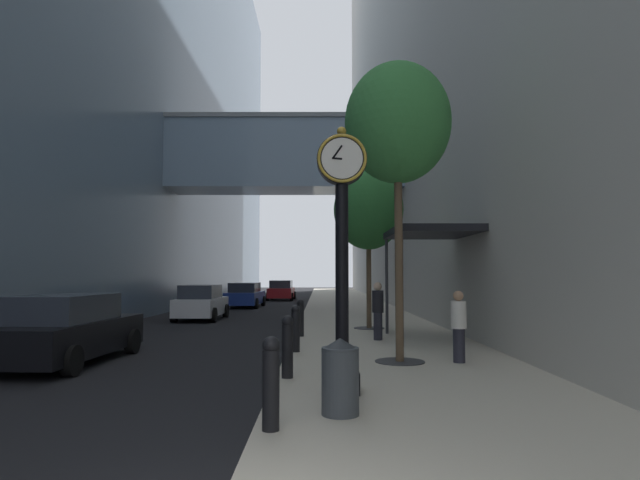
{
  "coord_description": "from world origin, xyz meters",
  "views": [
    {
      "loc": [
        0.84,
        -3.69,
        2.07
      ],
      "look_at": [
        0.8,
        14.68,
        3.26
      ],
      "focal_mm": 30.04,
      "sensor_mm": 36.0,
      "label": 1
    }
  ],
  "objects_px": {
    "bollard_fourth": "(302,317)",
    "car_red_mid": "(282,290)",
    "street_tree_mid_near": "(370,210)",
    "pedestrian_walking": "(460,325)",
    "bollard_nearest": "(272,381)",
    "bollard_second": "(289,345)",
    "street_tree_near": "(399,124)",
    "pedestrian_by_clock": "(379,309)",
    "car_white_trailing": "(202,303)",
    "bollard_third": "(297,327)",
    "trash_bin": "(341,375)",
    "street_clock": "(343,245)",
    "car_black_near": "(67,330)",
    "car_blue_far": "(246,295)"
  },
  "relations": [
    {
      "from": "street_tree_near",
      "to": "pedestrian_by_clock",
      "type": "distance_m",
      "value": 5.95
    },
    {
      "from": "street_tree_mid_near",
      "to": "pedestrian_walking",
      "type": "bearing_deg",
      "value": -80.14
    },
    {
      "from": "bollard_nearest",
      "to": "street_tree_mid_near",
      "type": "bearing_deg",
      "value": 79.3
    },
    {
      "from": "car_red_mid",
      "to": "car_black_near",
      "type": "bearing_deg",
      "value": -95.15
    },
    {
      "from": "street_tree_mid_near",
      "to": "car_black_near",
      "type": "distance_m",
      "value": 10.9
    },
    {
      "from": "bollard_third",
      "to": "pedestrian_by_clock",
      "type": "relative_size",
      "value": 0.68
    },
    {
      "from": "bollard_nearest",
      "to": "car_black_near",
      "type": "distance_m",
      "value": 7.85
    },
    {
      "from": "street_clock",
      "to": "car_white_trailing",
      "type": "height_order",
      "value": "street_clock"
    },
    {
      "from": "street_clock",
      "to": "pedestrian_by_clock",
      "type": "height_order",
      "value": "street_clock"
    },
    {
      "from": "street_clock",
      "to": "pedestrian_walking",
      "type": "relative_size",
      "value": 2.82
    },
    {
      "from": "bollard_second",
      "to": "car_blue_far",
      "type": "height_order",
      "value": "car_blue_far"
    },
    {
      "from": "bollard_nearest",
      "to": "pedestrian_by_clock",
      "type": "height_order",
      "value": "pedestrian_by_clock"
    },
    {
      "from": "bollard_second",
      "to": "car_black_near",
      "type": "xyz_separation_m",
      "value": [
        -5.31,
        2.41,
        0.04
      ]
    },
    {
      "from": "bollard_nearest",
      "to": "bollard_second",
      "type": "distance_m",
      "value": 3.38
    },
    {
      "from": "bollard_second",
      "to": "street_tree_mid_near",
      "type": "relative_size",
      "value": 0.2
    },
    {
      "from": "street_tree_mid_near",
      "to": "pedestrian_walking",
      "type": "relative_size",
      "value": 3.65
    },
    {
      "from": "car_white_trailing",
      "to": "bollard_nearest",
      "type": "bearing_deg",
      "value": -74.85
    },
    {
      "from": "bollard_third",
      "to": "pedestrian_by_clock",
      "type": "height_order",
      "value": "pedestrian_by_clock"
    },
    {
      "from": "pedestrian_by_clock",
      "to": "car_white_trailing",
      "type": "height_order",
      "value": "pedestrian_by_clock"
    },
    {
      "from": "bollard_nearest",
      "to": "car_white_trailing",
      "type": "height_order",
      "value": "car_white_trailing"
    },
    {
      "from": "street_tree_mid_near",
      "to": "bollard_fourth",
      "type": "bearing_deg",
      "value": -133.93
    },
    {
      "from": "bollard_fourth",
      "to": "car_blue_far",
      "type": "bearing_deg",
      "value": 103.58
    },
    {
      "from": "bollard_third",
      "to": "trash_bin",
      "type": "height_order",
      "value": "bollard_third"
    },
    {
      "from": "pedestrian_walking",
      "to": "pedestrian_by_clock",
      "type": "bearing_deg",
      "value": 108.47
    },
    {
      "from": "bollard_fourth",
      "to": "street_tree_near",
      "type": "xyz_separation_m",
      "value": [
        2.38,
        -4.92,
        4.74
      ]
    },
    {
      "from": "bollard_second",
      "to": "car_red_mid",
      "type": "distance_m",
      "value": 33.44
    },
    {
      "from": "bollard_fourth",
      "to": "car_white_trailing",
      "type": "xyz_separation_m",
      "value": [
        -4.83,
        7.71,
        0.03
      ]
    },
    {
      "from": "car_red_mid",
      "to": "pedestrian_walking",
      "type": "bearing_deg",
      "value": -78.89
    },
    {
      "from": "street_clock",
      "to": "trash_bin",
      "type": "xyz_separation_m",
      "value": [
        -0.08,
        -1.38,
        -1.89
      ]
    },
    {
      "from": "bollard_fourth",
      "to": "street_tree_mid_near",
      "type": "relative_size",
      "value": 0.2
    },
    {
      "from": "car_red_mid",
      "to": "pedestrian_by_clock",
      "type": "bearing_deg",
      "value": -80.01
    },
    {
      "from": "trash_bin",
      "to": "car_black_near",
      "type": "bearing_deg",
      "value": 140.86
    },
    {
      "from": "bollard_nearest",
      "to": "car_blue_far",
      "type": "distance_m",
      "value": 27.54
    },
    {
      "from": "pedestrian_walking",
      "to": "car_black_near",
      "type": "xyz_separation_m",
      "value": [
        -8.99,
        0.66,
        -0.18
      ]
    },
    {
      "from": "bollard_fourth",
      "to": "pedestrian_by_clock",
      "type": "height_order",
      "value": "pedestrian_by_clock"
    },
    {
      "from": "street_clock",
      "to": "car_blue_far",
      "type": "height_order",
      "value": "street_clock"
    },
    {
      "from": "bollard_nearest",
      "to": "street_tree_near",
      "type": "xyz_separation_m",
      "value": [
        2.38,
        5.21,
        4.74
      ]
    },
    {
      "from": "bollard_fourth",
      "to": "car_red_mid",
      "type": "distance_m",
      "value": 26.71
    },
    {
      "from": "car_black_near",
      "to": "car_blue_far",
      "type": "relative_size",
      "value": 1.03
    },
    {
      "from": "bollard_nearest",
      "to": "street_tree_near",
      "type": "distance_m",
      "value": 7.43
    },
    {
      "from": "pedestrian_walking",
      "to": "bollard_third",
      "type": "bearing_deg",
      "value": 156.17
    },
    {
      "from": "trash_bin",
      "to": "bollard_fourth",
      "type": "bearing_deg",
      "value": 95.44
    },
    {
      "from": "pedestrian_by_clock",
      "to": "car_black_near",
      "type": "bearing_deg",
      "value": -156.09
    },
    {
      "from": "bollard_nearest",
      "to": "car_white_trailing",
      "type": "xyz_separation_m",
      "value": [
        -4.83,
        17.84,
        0.03
      ]
    },
    {
      "from": "bollard_second",
      "to": "bollard_third",
      "type": "distance_m",
      "value": 3.38
    },
    {
      "from": "car_red_mid",
      "to": "street_clock",
      "type": "bearing_deg",
      "value": -84.22
    },
    {
      "from": "street_tree_near",
      "to": "trash_bin",
      "type": "height_order",
      "value": "street_tree_near"
    },
    {
      "from": "street_clock",
      "to": "bollard_fourth",
      "type": "distance_m",
      "value": 8.27
    },
    {
      "from": "bollard_third",
      "to": "car_red_mid",
      "type": "relative_size",
      "value": 0.27
    },
    {
      "from": "bollard_nearest",
      "to": "pedestrian_by_clock",
      "type": "xyz_separation_m",
      "value": [
        2.33,
        9.17,
        0.3
      ]
    }
  ]
}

